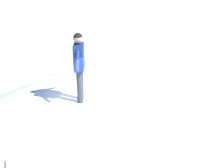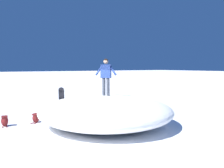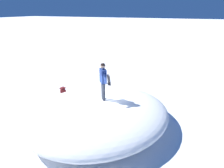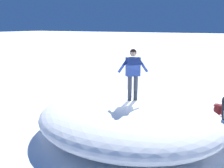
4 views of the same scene
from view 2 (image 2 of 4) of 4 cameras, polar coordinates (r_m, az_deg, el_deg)
The scene contains 6 objects.
ground at distance 12.49m, azimuth -2.26°, elevation -8.57°, with size 240.00×240.00×0.00m, color white.
snow_mound at distance 12.25m, azimuth -1.31°, elevation -5.67°, with size 5.95×6.68×1.32m, color white.
snowboarder_standing at distance 12.34m, azimuth -1.28°, elevation 2.20°, with size 0.84×0.71×1.69m.
snowboard_primary_upright at distance 14.48m, azimuth -10.52°, elevation -3.65°, with size 0.35×0.37×1.58m.
backpack_near at distance 13.43m, azimuth -15.64°, elevation -6.85°, with size 0.59×0.61×0.44m.
backpack_far at distance 13.05m, azimuth -21.60°, elevation -7.21°, with size 0.58×0.38×0.48m.
Camera 2 is at (10.39, -6.39, 2.68)m, focal length 43.57 mm.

